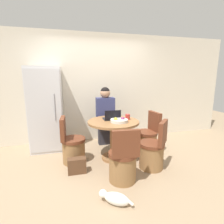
{
  "coord_description": "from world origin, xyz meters",
  "views": [
    {
      "loc": [
        -0.71,
        -2.86,
        1.58
      ],
      "look_at": [
        0.09,
        0.33,
        0.91
      ],
      "focal_mm": 28.0,
      "sensor_mm": 36.0,
      "label": 1
    }
  ],
  "objects_px": {
    "dining_table": "(113,132)",
    "handbag": "(77,166)",
    "refrigerator": "(46,109)",
    "cat": "(115,198)",
    "fruit_bowl": "(119,121)",
    "chair_right_side": "(147,140)",
    "chair_near_camera": "(123,164)",
    "chair_near_right_corner": "(153,152)",
    "laptop": "(112,118)",
    "person_seated": "(105,114)",
    "chair_left_side": "(73,148)"
  },
  "relations": [
    {
      "from": "chair_right_side",
      "to": "laptop",
      "type": "relative_size",
      "value": 2.78
    },
    {
      "from": "chair_left_side",
      "to": "refrigerator",
      "type": "bearing_deg",
      "value": 35.75
    },
    {
      "from": "chair_near_right_corner",
      "to": "chair_right_side",
      "type": "bearing_deg",
      "value": -155.66
    },
    {
      "from": "refrigerator",
      "to": "laptop",
      "type": "relative_size",
      "value": 5.72
    },
    {
      "from": "person_seated",
      "to": "handbag",
      "type": "bearing_deg",
      "value": 56.64
    },
    {
      "from": "person_seated",
      "to": "chair_near_camera",
      "type": "bearing_deg",
      "value": 88.72
    },
    {
      "from": "fruit_bowl",
      "to": "cat",
      "type": "distance_m",
      "value": 1.36
    },
    {
      "from": "chair_near_camera",
      "to": "cat",
      "type": "distance_m",
      "value": 0.56
    },
    {
      "from": "handbag",
      "to": "fruit_bowl",
      "type": "bearing_deg",
      "value": 16.63
    },
    {
      "from": "chair_near_camera",
      "to": "chair_right_side",
      "type": "relative_size",
      "value": 1.0
    },
    {
      "from": "chair_left_side",
      "to": "person_seated",
      "type": "height_order",
      "value": "person_seated"
    },
    {
      "from": "refrigerator",
      "to": "chair_right_side",
      "type": "xyz_separation_m",
      "value": [
        2.04,
        -0.75,
        -0.6
      ]
    },
    {
      "from": "refrigerator",
      "to": "chair_near_right_corner",
      "type": "distance_m",
      "value": 2.37
    },
    {
      "from": "refrigerator",
      "to": "chair_near_right_corner",
      "type": "xyz_separation_m",
      "value": [
        1.85,
        -1.36,
        -0.6
      ]
    },
    {
      "from": "chair_left_side",
      "to": "chair_near_right_corner",
      "type": "bearing_deg",
      "value": -109.17
    },
    {
      "from": "chair_near_right_corner",
      "to": "laptop",
      "type": "bearing_deg",
      "value": -94.64
    },
    {
      "from": "chair_near_right_corner",
      "to": "chair_right_side",
      "type": "xyz_separation_m",
      "value": [
        0.19,
        0.61,
        0.0
      ]
    },
    {
      "from": "fruit_bowl",
      "to": "cat",
      "type": "height_order",
      "value": "fruit_bowl"
    },
    {
      "from": "fruit_bowl",
      "to": "person_seated",
      "type": "bearing_deg",
      "value": 96.26
    },
    {
      "from": "laptop",
      "to": "chair_near_right_corner",
      "type": "bearing_deg",
      "value": 133.64
    },
    {
      "from": "chair_near_right_corner",
      "to": "chair_near_camera",
      "type": "height_order",
      "value": "same"
    },
    {
      "from": "chair_left_side",
      "to": "chair_right_side",
      "type": "relative_size",
      "value": 1.0
    },
    {
      "from": "laptop",
      "to": "handbag",
      "type": "xyz_separation_m",
      "value": [
        -0.71,
        -0.46,
        -0.67
      ]
    },
    {
      "from": "chair_near_camera",
      "to": "cat",
      "type": "relative_size",
      "value": 2.2
    },
    {
      "from": "dining_table",
      "to": "chair_left_side",
      "type": "distance_m",
      "value": 0.81
    },
    {
      "from": "fruit_bowl",
      "to": "chair_left_side",
      "type": "bearing_deg",
      "value": 168.63
    },
    {
      "from": "chair_left_side",
      "to": "cat",
      "type": "bearing_deg",
      "value": -156.01
    },
    {
      "from": "chair_near_right_corner",
      "to": "fruit_bowl",
      "type": "distance_m",
      "value": 0.81
    },
    {
      "from": "chair_left_side",
      "to": "person_seated",
      "type": "bearing_deg",
      "value": -45.49
    },
    {
      "from": "refrigerator",
      "to": "fruit_bowl",
      "type": "bearing_deg",
      "value": -35.62
    },
    {
      "from": "refrigerator",
      "to": "person_seated",
      "type": "distance_m",
      "value": 1.28
    },
    {
      "from": "chair_right_side",
      "to": "fruit_bowl",
      "type": "distance_m",
      "value": 0.88
    },
    {
      "from": "dining_table",
      "to": "handbag",
      "type": "bearing_deg",
      "value": -153.2
    },
    {
      "from": "chair_near_camera",
      "to": "chair_near_right_corner",
      "type": "bearing_deg",
      "value": -154.12
    },
    {
      "from": "chair_near_camera",
      "to": "refrigerator",
      "type": "bearing_deg",
      "value": -49.24
    },
    {
      "from": "chair_right_side",
      "to": "person_seated",
      "type": "distance_m",
      "value": 1.09
    },
    {
      "from": "dining_table",
      "to": "chair_right_side",
      "type": "distance_m",
      "value": 0.81
    },
    {
      "from": "chair_right_side",
      "to": "handbag",
      "type": "xyz_separation_m",
      "value": [
        -1.48,
        -0.45,
        -0.16
      ]
    },
    {
      "from": "chair_left_side",
      "to": "fruit_bowl",
      "type": "distance_m",
      "value": 1.0
    },
    {
      "from": "handbag",
      "to": "chair_near_camera",
      "type": "bearing_deg",
      "value": -31.32
    },
    {
      "from": "person_seated",
      "to": "cat",
      "type": "bearing_deg",
      "value": 81.8
    },
    {
      "from": "chair_left_side",
      "to": "fruit_bowl",
      "type": "height_order",
      "value": "chair_left_side"
    },
    {
      "from": "refrigerator",
      "to": "dining_table",
      "type": "relative_size",
      "value": 1.85
    },
    {
      "from": "refrigerator",
      "to": "cat",
      "type": "bearing_deg",
      "value": -64.57
    },
    {
      "from": "dining_table",
      "to": "laptop",
      "type": "distance_m",
      "value": 0.27
    },
    {
      "from": "chair_near_camera",
      "to": "person_seated",
      "type": "relative_size",
      "value": 0.64
    },
    {
      "from": "dining_table",
      "to": "handbag",
      "type": "xyz_separation_m",
      "value": [
        -0.72,
        -0.36,
        -0.42
      ]
    },
    {
      "from": "chair_near_camera",
      "to": "fruit_bowl",
      "type": "height_order",
      "value": "chair_near_camera"
    },
    {
      "from": "chair_left_side",
      "to": "cat",
      "type": "xyz_separation_m",
      "value": [
        0.48,
        -1.27,
        -0.2
      ]
    },
    {
      "from": "dining_table",
      "to": "cat",
      "type": "height_order",
      "value": "dining_table"
    }
  ]
}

